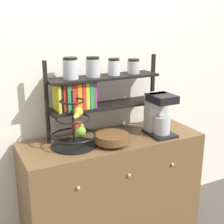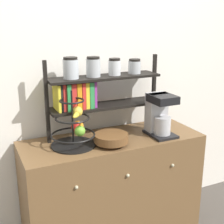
{
  "view_description": "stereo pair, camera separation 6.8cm",
  "coord_description": "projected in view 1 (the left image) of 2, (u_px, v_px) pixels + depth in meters",
  "views": [
    {
      "loc": [
        -0.95,
        -1.63,
        1.64
      ],
      "look_at": [
        -0.0,
        0.24,
        1.01
      ],
      "focal_mm": 50.0,
      "sensor_mm": 36.0,
      "label": 1
    },
    {
      "loc": [
        -0.88,
        -1.66,
        1.64
      ],
      "look_at": [
        -0.0,
        0.24,
        1.01
      ],
      "focal_mm": 50.0,
      "sensor_mm": 36.0,
      "label": 2
    }
  ],
  "objects": [
    {
      "name": "wall_back",
      "position": [
        95.0,
        65.0,
        2.34
      ],
      "size": [
        7.0,
        0.05,
        2.6
      ],
      "primitive_type": "cube",
      "color": "silver",
      "rests_on": "ground_plane"
    },
    {
      "name": "fruit_stand",
      "position": [
        75.0,
        128.0,
        2.09
      ],
      "size": [
        0.3,
        0.3,
        0.38
      ],
      "color": "black",
      "rests_on": "sideboard"
    },
    {
      "name": "shelf_hutch",
      "position": [
        92.0,
        87.0,
        2.19
      ],
      "size": [
        0.86,
        0.2,
        0.58
      ],
      "color": "black",
      "rests_on": "sideboard"
    },
    {
      "name": "coffee_maker",
      "position": [
        159.0,
        114.0,
        2.29
      ],
      "size": [
        0.17,
        0.24,
        0.31
      ],
      "color": "black",
      "rests_on": "sideboard"
    },
    {
      "name": "sideboard",
      "position": [
        112.0,
        188.0,
        2.36
      ],
      "size": [
        1.31,
        0.49,
        0.81
      ],
      "color": "brown",
      "rests_on": "ground_plane"
    },
    {
      "name": "wooden_bowl",
      "position": [
        112.0,
        138.0,
        2.12
      ],
      "size": [
        0.23,
        0.23,
        0.08
      ],
      "color": "brown",
      "rests_on": "sideboard"
    }
  ]
}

